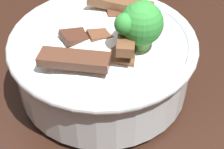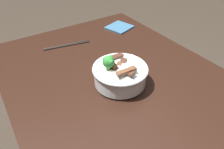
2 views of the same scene
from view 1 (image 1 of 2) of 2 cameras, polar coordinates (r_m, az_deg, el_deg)
name	(u,v)px [view 1 (image 1 of 2)]	position (r m, az deg, el deg)	size (l,w,h in m)	color
dining_table	(107,110)	(0.56, -0.89, -5.63)	(1.31, 0.83, 0.83)	black
rice_bowl	(104,56)	(0.40, -1.27, 2.94)	(0.21, 0.21, 0.13)	silver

